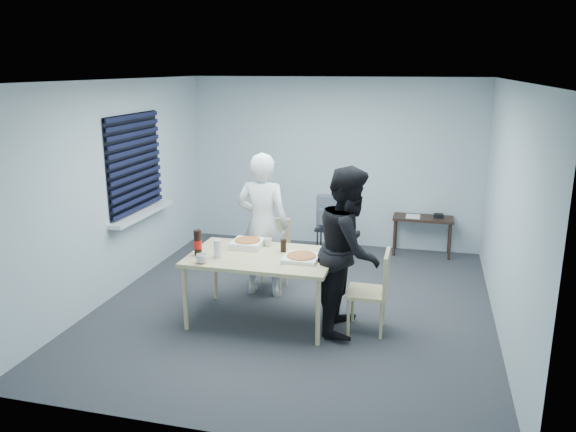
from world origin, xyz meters
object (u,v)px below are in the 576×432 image
(backpack, at_px, (329,212))
(soda_bottle, at_px, (198,243))
(chair_far, at_px, (272,249))
(side_table, at_px, (423,222))
(mug_a, at_px, (202,259))
(chair_right, at_px, (376,286))
(dining_table, at_px, (261,260))
(person_black, at_px, (349,250))
(person_white, at_px, (263,225))
(mug_b, at_px, (268,242))
(stool, at_px, (328,234))

(backpack, height_order, soda_bottle, soda_bottle)
(chair_far, bearing_deg, side_table, 44.48)
(chair_far, height_order, mug_a, chair_far)
(chair_far, height_order, side_table, chair_far)
(chair_far, xyz_separation_m, chair_right, (1.40, -0.94, 0.00))
(dining_table, distance_m, chair_right, 1.26)
(chair_right, bearing_deg, dining_table, -178.63)
(soda_bottle, bearing_deg, backpack, 66.72)
(chair_far, height_order, chair_right, same)
(person_black, relative_size, backpack, 3.80)
(person_white, distance_m, mug_b, 0.45)
(mug_a, bearing_deg, person_black, 16.59)
(chair_far, distance_m, soda_bottle, 1.30)
(chair_far, bearing_deg, chair_right, -33.87)
(dining_table, height_order, backpack, backpack)
(chair_far, relative_size, soda_bottle, 3.18)
(chair_right, relative_size, soda_bottle, 3.18)
(side_table, relative_size, mug_b, 8.76)
(chair_right, distance_m, stool, 2.36)
(person_white, bearing_deg, person_black, 149.32)
(person_black, bearing_deg, mug_a, 106.59)
(person_white, xyz_separation_m, soda_bottle, (-0.46, -0.89, 0.01))
(dining_table, bearing_deg, person_white, 105.64)
(backpack, relative_size, mug_b, 4.65)
(dining_table, xyz_separation_m, side_table, (1.67, 2.76, -0.20))
(person_black, relative_size, mug_b, 17.70)
(side_table, xyz_separation_m, backpack, (-1.33, -0.56, 0.21))
(dining_table, bearing_deg, person_black, 2.81)
(person_black, bearing_deg, person_white, 59.32)
(side_table, distance_m, soda_bottle, 3.76)
(person_white, xyz_separation_m, stool, (0.55, 1.48, -0.51))
(side_table, height_order, stool, side_table)
(dining_table, xyz_separation_m, person_black, (0.95, 0.05, 0.18))
(soda_bottle, bearing_deg, mug_b, 37.09)
(side_table, relative_size, soda_bottle, 3.13)
(chair_far, relative_size, mug_a, 7.24)
(chair_far, xyz_separation_m, stool, (0.50, 1.24, -0.13))
(stool, bearing_deg, chair_right, -67.60)
(person_black, xyz_separation_m, side_table, (0.72, 2.71, -0.38))
(mug_b, bearing_deg, person_white, 114.15)
(backpack, bearing_deg, mug_a, -119.36)
(dining_table, xyz_separation_m, chair_far, (-0.15, 0.97, -0.19))
(person_black, xyz_separation_m, stool, (-0.61, 2.16, -0.51))
(dining_table, distance_m, stool, 2.26)
(mug_a, bearing_deg, chair_right, 13.46)
(person_white, distance_m, stool, 1.65)
(mug_a, bearing_deg, side_table, 55.10)
(mug_a, relative_size, mug_b, 1.23)
(chair_far, xyz_separation_m, mug_b, (0.13, -0.64, 0.29))
(dining_table, bearing_deg, backpack, 81.08)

